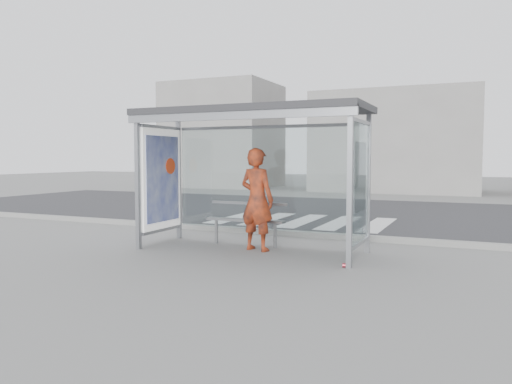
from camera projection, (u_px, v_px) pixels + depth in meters
ground at (251, 251)px, 9.22m from camera, size 80.00×80.00×0.00m
road at (343, 212)px, 15.60m from camera, size 30.00×10.00×0.01m
curb at (287, 233)px, 10.99m from camera, size 30.00×0.18×0.12m
crosswalk at (303, 221)px, 13.52m from camera, size 4.55×3.00×0.00m
bus_shelter at (234, 144)px, 9.28m from camera, size 4.25×1.65×2.62m
building_left at (223, 136)px, 29.46m from camera, size 6.00×5.00×6.00m
building_center at (397, 142)px, 25.45m from camera, size 8.00×5.00×5.00m
person at (257, 199)px, 9.21m from camera, size 0.77×0.59×1.90m
bench at (246, 220)px, 9.77m from camera, size 1.63×0.31×0.84m
soda_can at (347, 265)px, 7.81m from camera, size 0.15×0.10×0.07m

